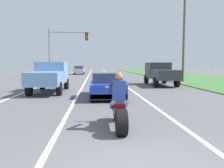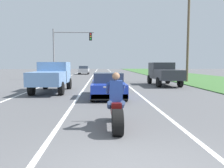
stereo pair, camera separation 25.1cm
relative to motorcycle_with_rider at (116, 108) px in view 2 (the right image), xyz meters
name	(u,v)px [view 2 (the right image)]	position (x,y,z in m)	size (l,w,h in m)	color
lane_stripe_left_solid	(54,82)	(-5.30, 17.31, -0.59)	(0.14, 120.00, 0.01)	white
lane_stripe_right_solid	(123,81)	(1.90, 17.31, -0.59)	(0.14, 120.00, 0.01)	white
lane_stripe_centre_dashed	(89,82)	(-1.70, 17.31, -0.59)	(0.14, 120.00, 0.01)	white
grass_verge_right	(216,81)	(12.02, 17.31, -0.56)	(10.00, 120.00, 0.06)	#3D6B33
motorcycle_with_rider	(116,108)	(0.00, 0.00, 0.00)	(0.70, 2.21, 1.62)	black
sports_car_blue	(108,86)	(-0.02, 6.23, 0.04)	(1.84, 4.30, 1.37)	#1E38B2
pickup_truck_left_lane_light_blue	(52,75)	(-3.66, 8.68, 0.51)	(2.02, 4.80, 1.98)	#6B93C6
pickup_truck_right_shoulder_dark_grey	(164,73)	(5.03, 12.84, 0.51)	(2.02, 4.80, 1.98)	#2D3035
traffic_light_mast_near	(66,46)	(-4.51, 20.90, 3.42)	(4.87, 0.34, 6.00)	gray
utility_pole_roadside	(188,40)	(8.37, 16.17, 3.69)	(0.24, 0.24, 8.56)	brown
distant_car_far_ahead	(84,70)	(-3.52, 34.58, 0.18)	(1.80, 4.00, 1.50)	#B2B2B7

